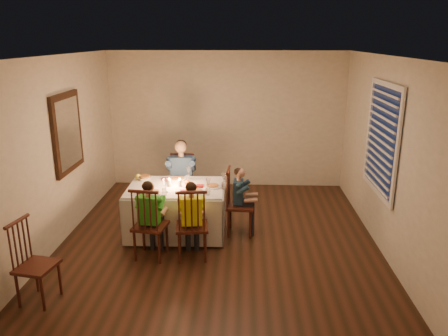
{
  "coord_description": "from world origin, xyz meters",
  "views": [
    {
      "loc": [
        0.35,
        -5.79,
        2.83
      ],
      "look_at": [
        0.06,
        0.15,
        1.04
      ],
      "focal_mm": 35.0,
      "sensor_mm": 36.0,
      "label": 1
    }
  ],
  "objects_px": {
    "chair_near_right": "(193,257)",
    "serving_bowl": "(145,178)",
    "chair_end": "(240,233)",
    "child_yellow": "(193,257)",
    "adult": "(183,214)",
    "child_green": "(152,256)",
    "child_teal": "(240,233)",
    "dining_table": "(176,200)",
    "chair_adult": "(183,214)",
    "chair_extra": "(41,300)",
    "chair_near_left": "(152,256)"
  },
  "relations": [
    {
      "from": "dining_table",
      "to": "child_yellow",
      "type": "distance_m",
      "value": 0.97
    },
    {
      "from": "chair_near_right",
      "to": "chair_end",
      "type": "distance_m",
      "value": 1.0
    },
    {
      "from": "chair_adult",
      "to": "child_teal",
      "type": "distance_m",
      "value": 1.19
    },
    {
      "from": "chair_extra",
      "to": "chair_near_right",
      "type": "bearing_deg",
      "value": -45.25
    },
    {
      "from": "adult",
      "to": "serving_bowl",
      "type": "xyz_separation_m",
      "value": [
        -0.5,
        -0.46,
        0.77
      ]
    },
    {
      "from": "serving_bowl",
      "to": "chair_end",
      "type": "bearing_deg",
      "value": -9.23
    },
    {
      "from": "chair_near_left",
      "to": "child_yellow",
      "type": "relative_size",
      "value": 0.94
    },
    {
      "from": "chair_adult",
      "to": "child_yellow",
      "type": "xyz_separation_m",
      "value": [
        0.34,
        -1.49,
        0.0
      ]
    },
    {
      "from": "child_green",
      "to": "child_yellow",
      "type": "relative_size",
      "value": 1.0
    },
    {
      "from": "adult",
      "to": "serving_bowl",
      "type": "bearing_deg",
      "value": -139.38
    },
    {
      "from": "chair_near_right",
      "to": "child_yellow",
      "type": "height_order",
      "value": "child_yellow"
    },
    {
      "from": "chair_near_left",
      "to": "serving_bowl",
      "type": "height_order",
      "value": "serving_bowl"
    },
    {
      "from": "chair_near_left",
      "to": "adult",
      "type": "bearing_deg",
      "value": -89.6
    },
    {
      "from": "chair_extra",
      "to": "child_yellow",
      "type": "relative_size",
      "value": 0.9
    },
    {
      "from": "child_green",
      "to": "child_teal",
      "type": "xyz_separation_m",
      "value": [
        1.17,
        0.79,
        0.0
      ]
    },
    {
      "from": "chair_near_right",
      "to": "adult",
      "type": "height_order",
      "value": "adult"
    },
    {
      "from": "chair_extra",
      "to": "adult",
      "type": "relative_size",
      "value": 0.77
    },
    {
      "from": "dining_table",
      "to": "chair_extra",
      "type": "height_order",
      "value": "dining_table"
    },
    {
      "from": "chair_adult",
      "to": "adult",
      "type": "relative_size",
      "value": 0.8
    },
    {
      "from": "chair_near_right",
      "to": "serving_bowl",
      "type": "xyz_separation_m",
      "value": [
        -0.84,
        1.02,
        0.77
      ]
    },
    {
      "from": "chair_near_right",
      "to": "child_green",
      "type": "xyz_separation_m",
      "value": [
        -0.55,
        -0.0,
        0.0
      ]
    },
    {
      "from": "child_yellow",
      "to": "chair_near_left",
      "type": "bearing_deg",
      "value": -6.69
    },
    {
      "from": "dining_table",
      "to": "chair_extra",
      "type": "bearing_deg",
      "value": -125.87
    },
    {
      "from": "chair_end",
      "to": "child_yellow",
      "type": "distance_m",
      "value": 1.0
    },
    {
      "from": "dining_table",
      "to": "adult",
      "type": "height_order",
      "value": "dining_table"
    },
    {
      "from": "chair_near_right",
      "to": "child_teal",
      "type": "distance_m",
      "value": 1.0
    },
    {
      "from": "child_yellow",
      "to": "serving_bowl",
      "type": "distance_m",
      "value": 1.53
    },
    {
      "from": "child_green",
      "to": "child_yellow",
      "type": "xyz_separation_m",
      "value": [
        0.55,
        0.0,
        0.0
      ]
    },
    {
      "from": "chair_end",
      "to": "adult",
      "type": "relative_size",
      "value": 0.8
    },
    {
      "from": "chair_adult",
      "to": "serving_bowl",
      "type": "height_order",
      "value": "serving_bowl"
    },
    {
      "from": "chair_near_right",
      "to": "adult",
      "type": "relative_size",
      "value": 0.8
    },
    {
      "from": "chair_extra",
      "to": "dining_table",
      "type": "bearing_deg",
      "value": -24.18
    },
    {
      "from": "chair_adult",
      "to": "child_yellow",
      "type": "bearing_deg",
      "value": -79.28
    },
    {
      "from": "dining_table",
      "to": "chair_near_right",
      "type": "height_order",
      "value": "dining_table"
    },
    {
      "from": "chair_near_right",
      "to": "child_teal",
      "type": "xyz_separation_m",
      "value": [
        0.62,
        0.79,
        0.0
      ]
    },
    {
      "from": "chair_adult",
      "to": "serving_bowl",
      "type": "distance_m",
      "value": 1.02
    },
    {
      "from": "chair_end",
      "to": "child_green",
      "type": "height_order",
      "value": "child_green"
    },
    {
      "from": "chair_adult",
      "to": "child_teal",
      "type": "relative_size",
      "value": 0.99
    },
    {
      "from": "chair_near_right",
      "to": "serving_bowl",
      "type": "bearing_deg",
      "value": -57.82
    },
    {
      "from": "adult",
      "to": "child_green",
      "type": "xyz_separation_m",
      "value": [
        -0.21,
        -1.49,
        0.0
      ]
    },
    {
      "from": "serving_bowl",
      "to": "child_yellow",
      "type": "bearing_deg",
      "value": -50.62
    },
    {
      "from": "child_teal",
      "to": "serving_bowl",
      "type": "relative_size",
      "value": 5.0
    },
    {
      "from": "child_green",
      "to": "chair_adult",
      "type": "bearing_deg",
      "value": -89.6
    },
    {
      "from": "dining_table",
      "to": "chair_end",
      "type": "relative_size",
      "value": 1.43
    },
    {
      "from": "chair_adult",
      "to": "chair_extra",
      "type": "relative_size",
      "value": 1.05
    },
    {
      "from": "adult",
      "to": "child_teal",
      "type": "xyz_separation_m",
      "value": [
        0.97,
        -0.7,
        0.0
      ]
    },
    {
      "from": "chair_near_right",
      "to": "child_teal",
      "type": "relative_size",
      "value": 0.99
    },
    {
      "from": "chair_adult",
      "to": "child_green",
      "type": "height_order",
      "value": "child_green"
    },
    {
      "from": "chair_end",
      "to": "child_green",
      "type": "bearing_deg",
      "value": 127.01
    },
    {
      "from": "child_yellow",
      "to": "serving_bowl",
      "type": "height_order",
      "value": "serving_bowl"
    }
  ]
}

